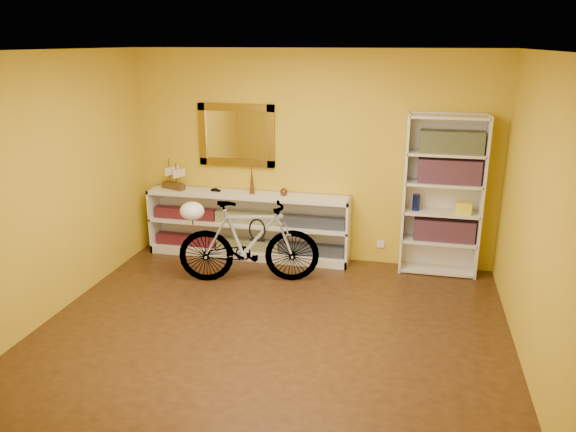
% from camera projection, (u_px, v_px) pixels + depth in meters
% --- Properties ---
extents(floor, '(4.50, 4.00, 0.01)m').
position_uv_depth(floor, '(272.00, 331.00, 5.35)').
color(floor, '#331E0E').
rests_on(floor, ground).
extents(ceiling, '(4.50, 4.00, 0.01)m').
position_uv_depth(ceiling, '(269.00, 50.00, 4.56)').
color(ceiling, silver).
rests_on(ceiling, ground).
extents(back_wall, '(4.50, 0.01, 2.60)m').
position_uv_depth(back_wall, '(311.00, 158.00, 6.82)').
color(back_wall, gold).
rests_on(back_wall, ground).
extents(left_wall, '(0.01, 4.00, 2.60)m').
position_uv_depth(left_wall, '(48.00, 188.00, 5.43)').
color(left_wall, gold).
rests_on(left_wall, ground).
extents(right_wall, '(0.01, 4.00, 2.60)m').
position_uv_depth(right_wall, '(540.00, 219.00, 4.47)').
color(right_wall, gold).
rests_on(right_wall, ground).
extents(gilt_mirror, '(0.98, 0.06, 0.78)m').
position_uv_depth(gilt_mirror, '(236.00, 135.00, 6.90)').
color(gilt_mirror, brown).
rests_on(gilt_mirror, back_wall).
extents(wall_socket, '(0.09, 0.02, 0.09)m').
position_uv_depth(wall_socket, '(381.00, 244.00, 6.92)').
color(wall_socket, silver).
rests_on(wall_socket, back_wall).
extents(console_unit, '(2.60, 0.35, 0.85)m').
position_uv_depth(console_unit, '(248.00, 225.00, 7.07)').
color(console_unit, silver).
rests_on(console_unit, floor).
extents(cd_row_lower, '(2.50, 0.13, 0.14)m').
position_uv_depth(cd_row_lower, '(248.00, 245.00, 7.13)').
color(cd_row_lower, black).
rests_on(cd_row_lower, console_unit).
extents(cd_row_upper, '(2.50, 0.13, 0.14)m').
position_uv_depth(cd_row_upper, '(247.00, 218.00, 7.02)').
color(cd_row_upper, navy).
rests_on(cd_row_upper, console_unit).
extents(model_ship, '(0.35, 0.23, 0.39)m').
position_uv_depth(model_ship, '(173.00, 174.00, 7.09)').
color(model_ship, '#422D12').
rests_on(model_ship, console_unit).
extents(toy_car, '(0.00, 0.00, 0.00)m').
position_uv_depth(toy_car, '(216.00, 191.00, 7.03)').
color(toy_car, black).
rests_on(toy_car, console_unit).
extents(bronze_ornament, '(0.06, 0.06, 0.36)m').
position_uv_depth(bronze_ornament, '(252.00, 179.00, 6.87)').
color(bronze_ornament, '#57321E').
rests_on(bronze_ornament, console_unit).
extents(decorative_orb, '(0.09, 0.09, 0.09)m').
position_uv_depth(decorative_orb, '(284.00, 192.00, 6.83)').
color(decorative_orb, '#57321E').
rests_on(decorative_orb, console_unit).
extents(bookcase, '(0.90, 0.30, 1.90)m').
position_uv_depth(bookcase, '(442.00, 196.00, 6.43)').
color(bookcase, silver).
rests_on(bookcase, floor).
extents(book_row_a, '(0.70, 0.22, 0.26)m').
position_uv_depth(book_row_a, '(444.00, 230.00, 6.54)').
color(book_row_a, maroon).
rests_on(book_row_a, bookcase).
extents(book_row_b, '(0.70, 0.22, 0.28)m').
position_uv_depth(book_row_b, '(449.00, 171.00, 6.33)').
color(book_row_b, maroon).
rests_on(book_row_b, bookcase).
extents(book_row_c, '(0.70, 0.22, 0.25)m').
position_uv_depth(book_row_c, '(452.00, 142.00, 6.23)').
color(book_row_c, '#184554').
rests_on(book_row_c, bookcase).
extents(travel_mug, '(0.09, 0.09, 0.19)m').
position_uv_depth(travel_mug, '(416.00, 202.00, 6.50)').
color(travel_mug, '#161E98').
rests_on(travel_mug, bookcase).
extents(red_tin, '(0.15, 0.15, 0.19)m').
position_uv_depth(red_tin, '(429.00, 143.00, 6.32)').
color(red_tin, maroon).
rests_on(red_tin, bookcase).
extents(yellow_bag, '(0.19, 0.15, 0.14)m').
position_uv_depth(yellow_bag, '(464.00, 208.00, 6.38)').
color(yellow_bag, yellow).
rests_on(yellow_bag, bookcase).
extents(bicycle, '(0.79, 1.70, 0.97)m').
position_uv_depth(bicycle, '(249.00, 242.00, 6.32)').
color(bicycle, silver).
rests_on(bicycle, floor).
extents(helmet, '(0.28, 0.26, 0.21)m').
position_uv_depth(helmet, '(192.00, 211.00, 6.20)').
color(helmet, white).
rests_on(helmet, bicycle).
extents(u_lock, '(0.20, 0.02, 0.20)m').
position_uv_depth(u_lock, '(257.00, 230.00, 6.27)').
color(u_lock, black).
rests_on(u_lock, bicycle).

